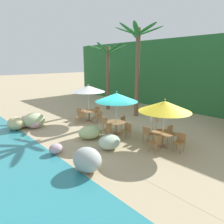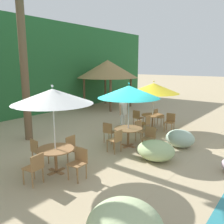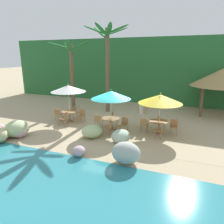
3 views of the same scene
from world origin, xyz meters
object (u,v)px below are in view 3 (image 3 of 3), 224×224
object	(u,v)px
chair_yellow_seaward	(174,126)
palapa_hut	(222,78)
palm_tree_nearest	(72,64)
chair_yellow_left	(144,124)
dining_table_white	(70,113)
chair_white_seaward	(82,115)
chair_yellow_right	(160,130)
palm_tree_second	(107,53)
umbrella_white	(68,89)
dining_table_yellow	(159,123)
chair_teal_seaward	(124,123)
chair_teal_left	(98,120)
waiter_in_white	(142,111)
umbrella_yellow	(160,99)
chair_yellow_inland	(160,121)
chair_teal_right	(109,126)
chair_white_inland	(76,111)
dining_table_teal	(111,120)
chair_white_right	(64,118)
chair_white_left	(58,114)
chair_teal_inland	(113,118)
umbrella_teal	(111,95)

from	to	relation	value
chair_yellow_seaward	palapa_hut	world-z (taller)	palapa_hut
palm_tree_nearest	chair_yellow_left	bearing A→B (deg)	-26.64
dining_table_white	chair_white_seaward	distance (m)	0.86
chair_yellow_right	palm_tree_second	xyz separation A→B (m)	(-4.84, 4.29, 4.05)
umbrella_white	chair_white_seaward	distance (m)	1.97
dining_table_yellow	chair_teal_seaward	bearing A→B (deg)	-166.74
chair_teal_left	waiter_in_white	xyz separation A→B (m)	(2.42, 1.40, 0.47)
umbrella_yellow	chair_yellow_inland	distance (m)	1.76
dining_table_white	chair_teal_right	distance (m)	3.63
chair_white_inland	dining_table_teal	world-z (taller)	chair_white_inland
chair_white_right	chair_yellow_seaward	bearing A→B (deg)	8.34
chair_yellow_right	umbrella_yellow	bearing A→B (deg)	102.90
dining_table_yellow	palapa_hut	distance (m)	7.10
chair_white_left	chair_teal_inland	xyz separation A→B (m)	(3.89, 0.58, 0.00)
umbrella_teal	chair_teal_seaward	xyz separation A→B (m)	(0.85, -0.02, -1.65)
dining_table_teal	chair_yellow_inland	world-z (taller)	chair_yellow_inland
chair_teal_right	chair_white_inland	bearing A→B (deg)	148.21
chair_teal_left	chair_yellow_right	world-z (taller)	same
chair_teal_right	palm_tree_second	distance (m)	6.55
umbrella_yellow	dining_table_white	bearing A→B (deg)	-179.98
waiter_in_white	dining_table_teal	bearing A→B (deg)	-139.07
chair_white_seaward	dining_table_yellow	xyz separation A→B (m)	(5.18, -0.14, 0.10)
dining_table_teal	chair_teal_inland	size ratio (longest dim) A/B	1.26
umbrella_white	umbrella_teal	world-z (taller)	umbrella_white
chair_teal_right	palm_tree_nearest	world-z (taller)	palm_tree_nearest
dining_table_yellow	chair_yellow_inland	size ratio (longest dim) A/B	1.26
chair_teal_seaward	palapa_hut	xyz separation A→B (m)	(5.54, 6.17, 2.32)
dining_table_teal	palm_tree_nearest	distance (m)	7.02
dining_table_white	chair_yellow_right	world-z (taller)	chair_yellow_right
chair_teal_inland	chair_yellow_seaward	bearing A→B (deg)	-3.93
palapa_hut	dining_table_white	bearing A→B (deg)	-149.28
chair_yellow_right	palapa_hut	world-z (taller)	palapa_hut
umbrella_yellow	chair_white_right	bearing A→B (deg)	-171.82
chair_white_seaward	chair_white_inland	xyz separation A→B (m)	(-0.87, 0.71, 0.00)
chair_white_left	waiter_in_white	xyz separation A→B (m)	(5.63, 1.11, 0.47)
umbrella_teal	waiter_in_white	xyz separation A→B (m)	(1.57, 1.36, -1.17)
dining_table_yellow	chair_teal_left	bearing A→B (deg)	-172.58
waiter_in_white	chair_yellow_left	bearing A→B (deg)	-69.41
chair_teal_inland	palm_tree_second	size ratio (longest dim) A/B	0.13
dining_table_teal	chair_yellow_right	xyz separation A→B (m)	(3.00, -0.40, -0.10)
chair_yellow_seaward	chair_white_seaward	bearing A→B (deg)	179.98
chair_teal_seaward	umbrella_yellow	size ratio (longest dim) A/B	0.35
chair_yellow_left	palm_tree_second	world-z (taller)	palm_tree_second
chair_white_left	chair_teal_inland	world-z (taller)	same
chair_white_left	chair_yellow_inland	size ratio (longest dim) A/B	1.00
chair_white_inland	umbrella_yellow	size ratio (longest dim) A/B	0.35
dining_table_yellow	palm_tree_second	world-z (taller)	palm_tree_second
chair_white_inland	palm_tree_nearest	world-z (taller)	palm_tree_nearest
chair_teal_left	chair_teal_right	world-z (taller)	same
chair_white_seaward	chair_white_left	distance (m)	1.71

